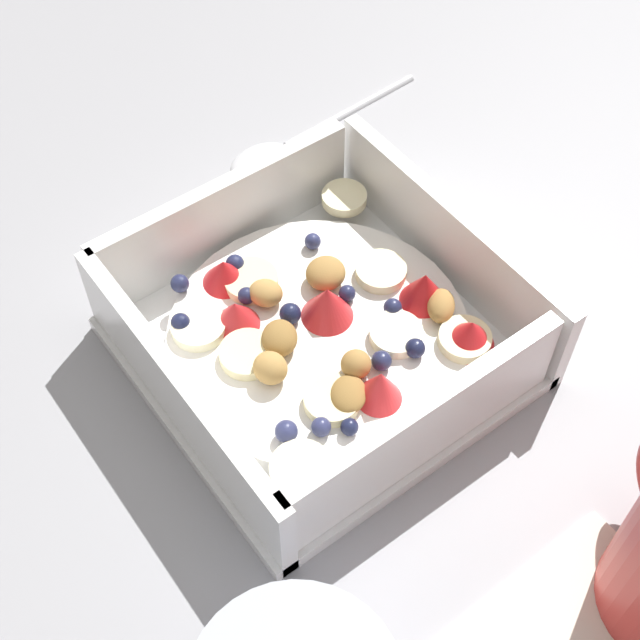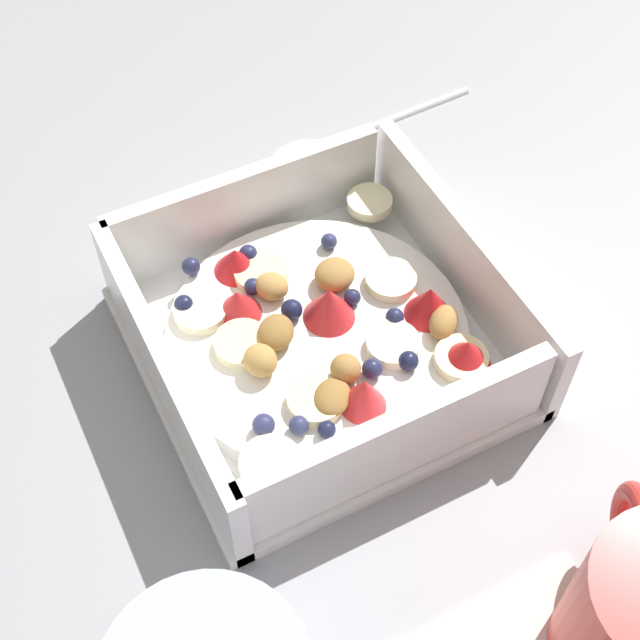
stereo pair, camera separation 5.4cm
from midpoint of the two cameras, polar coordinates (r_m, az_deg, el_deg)
name	(u,v)px [view 1 (the left image)]	position (r m, az deg, el deg)	size (l,w,h in m)	color
ground_plane	(319,356)	(0.56, -2.84, -2.48)	(2.40, 2.40, 0.00)	#9E9EA3
fruit_bowl	(322,329)	(0.54, -2.71, -0.76)	(0.20, 0.20, 0.07)	white
spoon	(289,141)	(0.68, -4.27, 10.97)	(0.03, 0.17, 0.01)	silver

